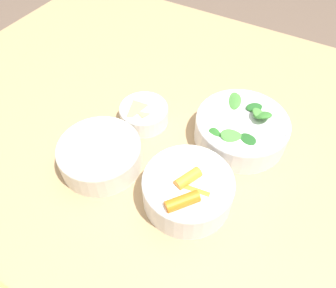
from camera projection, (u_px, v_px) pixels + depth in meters
name	position (u px, v px, depth m)	size (l,w,h in m)	color
ground_plane	(156.00, 249.00, 1.37)	(10.00, 10.00, 0.00)	brown
dining_table	(149.00, 147.00, 0.85)	(1.19, 1.03, 0.78)	tan
bowl_carrots	(188.00, 189.00, 0.60)	(0.17, 0.17, 0.08)	white
bowl_greens	(241.00, 128.00, 0.70)	(0.20, 0.20, 0.09)	white
bowl_beans_hotdog	(100.00, 155.00, 0.66)	(0.17, 0.17, 0.06)	silver
bowl_cookies	(143.00, 113.00, 0.74)	(0.11, 0.11, 0.05)	white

